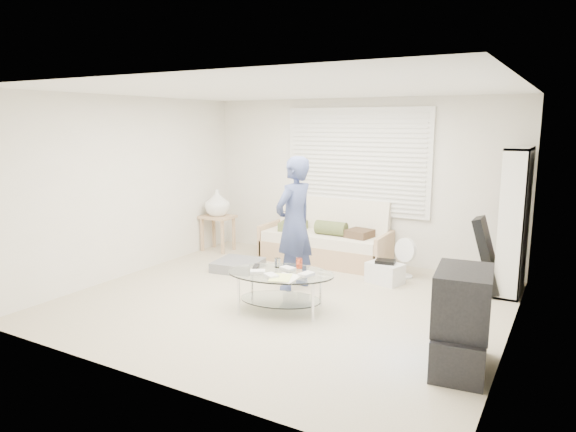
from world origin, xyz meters
The scene contains 13 objects.
ground centered at (0.00, 0.00, 0.00)m, with size 5.00×5.00×0.00m, color tan.
room_shell centered at (0.00, 0.48, 1.63)m, with size 5.02×4.52×2.51m.
window_blinds centered at (0.00, 2.20, 1.55)m, with size 2.32×0.08×1.62m.
futon_sofa centered at (-0.34, 1.87, 0.32)m, with size 1.98×0.80×0.97m.
grey_floor_pillow centered at (-1.27, 0.82, 0.07)m, with size 0.63×0.63×0.14m, color slate.
side_table centered at (-2.22, 1.61, 0.77)m, with size 0.53×0.42×1.04m.
bookshelf centered at (2.32, 1.71, 0.92)m, with size 0.29×0.78×1.84m.
guitar_case centered at (2.07, 1.45, 0.43)m, with size 0.40×0.36×0.96m.
floor_fan centered at (0.97, 1.67, 0.33)m, with size 0.35×0.24×0.57m.
storage_bin centered at (0.82, 1.29, 0.14)m, with size 0.53×0.43×0.32m.
tv_unit centered at (2.20, -0.73, 0.44)m, with size 0.54×0.87×0.90m.
coffee_table centered at (0.12, -0.30, 0.37)m, with size 1.40×1.09×0.58m.
standing_person centered at (-0.14, 0.49, 0.86)m, with size 0.63×0.41×1.72m, color navy.
Camera 1 is at (2.97, -5.15, 2.14)m, focal length 32.00 mm.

